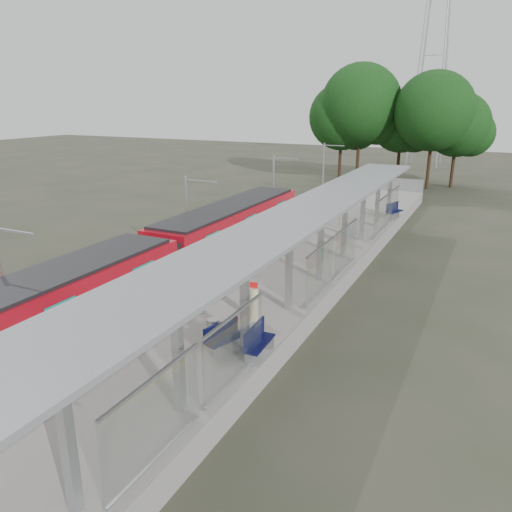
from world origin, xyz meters
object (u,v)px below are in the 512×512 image
at_px(bench_near, 257,340).
at_px(litter_bin, 213,331).
at_px(bench_mid, 224,336).
at_px(bench_far, 394,210).
at_px(info_pillar_far, 342,228).
at_px(train, 158,265).
at_px(info_pillar_near, 254,304).

bearing_deg(bench_near, litter_bin, 172.31).
bearing_deg(bench_mid, bench_far, 105.83).
relative_size(bench_mid, info_pillar_far, 0.84).
xyz_separation_m(train, bench_far, (7.10, 19.21, -0.45)).
distance_m(bench_near, litter_bin, 1.85).
xyz_separation_m(bench_near, litter_bin, (-1.84, 0.16, -0.12)).
bearing_deg(bench_near, train, 147.87).
distance_m(train, info_pillar_near, 5.86).
relative_size(bench_near, bench_mid, 1.04).
distance_m(bench_mid, bench_far, 23.40).
bearing_deg(bench_mid, bench_near, 27.54).
distance_m(bench_near, info_pillar_far, 15.39).
height_order(bench_mid, litter_bin, bench_mid).
bearing_deg(bench_mid, train, 163.54).
height_order(train, info_pillar_near, train).
distance_m(bench_mid, litter_bin, 0.72).
xyz_separation_m(bench_far, info_pillar_near, (-1.41, -20.59, 0.09)).
bearing_deg(info_pillar_near, bench_far, 78.71).
distance_m(train, bench_mid, 7.23).
xyz_separation_m(bench_mid, info_pillar_near, (-0.20, 2.78, 0.13)).
xyz_separation_m(bench_far, info_pillar_far, (-1.58, -7.88, 0.23)).
relative_size(info_pillar_near, litter_bin, 1.69).
bearing_deg(bench_far, bench_near, -71.55).
bearing_deg(litter_bin, info_pillar_far, 89.02).
bearing_deg(info_pillar_near, info_pillar_far, 83.40).
relative_size(train, bench_near, 16.30).
height_order(bench_near, info_pillar_far, info_pillar_far).
bearing_deg(litter_bin, bench_far, 85.43).
xyz_separation_m(bench_near, bench_far, (-0.00, 23.19, 0.00)).
bearing_deg(bench_mid, info_pillar_far, 110.16).
bearing_deg(train, litter_bin, -36.01).
bearing_deg(info_pillar_near, train, 158.98).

